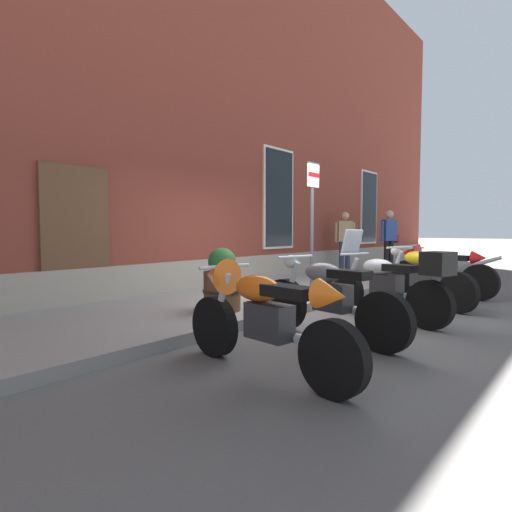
% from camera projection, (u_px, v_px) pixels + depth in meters
% --- Properties ---
extents(ground_plane, '(140.00, 140.00, 0.00)m').
position_uv_depth(ground_plane, '(318.00, 310.00, 6.79)').
color(ground_plane, '#565451').
extents(sidewalk, '(32.39, 2.80, 0.14)m').
position_uv_depth(sidewalk, '(252.00, 297.00, 7.68)').
color(sidewalk, gray).
rests_on(sidewalk, ground_plane).
extents(brick_pub_facade, '(26.39, 7.05, 9.56)m').
position_uv_depth(brick_pub_facade, '(106.00, 93.00, 10.51)').
color(brick_pub_facade, brown).
rests_on(brick_pub_facade, ground_plane).
extents(motorcycle_orange_sport, '(0.62, 2.11, 1.02)m').
position_uv_depth(motorcycle_orange_sport, '(259.00, 312.00, 3.78)').
color(motorcycle_orange_sport, black).
rests_on(motorcycle_orange_sport, ground_plane).
extents(motorcycle_grey_naked, '(0.62, 2.12, 0.98)m').
position_uv_depth(motorcycle_grey_naked, '(328.00, 299.00, 4.92)').
color(motorcycle_grey_naked, black).
rests_on(motorcycle_grey_naked, ground_plane).
extents(motorcycle_silver_touring, '(0.87, 2.07, 1.31)m').
position_uv_depth(motorcycle_silver_touring, '(390.00, 283.00, 5.90)').
color(motorcycle_silver_touring, black).
rests_on(motorcycle_silver_touring, ground_plane).
extents(motorcycle_yellow_naked, '(0.87, 1.92, 1.01)m').
position_uv_depth(motorcycle_yellow_naked, '(421.00, 278.00, 7.08)').
color(motorcycle_yellow_naked, black).
rests_on(motorcycle_yellow_naked, ground_plane).
extents(motorcycle_red_sport, '(0.63, 2.10, 1.01)m').
position_uv_depth(motorcycle_red_sport, '(438.00, 268.00, 8.23)').
color(motorcycle_red_sport, black).
rests_on(motorcycle_red_sport, ground_plane).
extents(pedestrian_tan_coat, '(0.43, 0.46, 1.69)m').
position_uv_depth(pedestrian_tan_coat, '(345.00, 238.00, 11.96)').
color(pedestrian_tan_coat, '#2D3351').
rests_on(pedestrian_tan_coat, sidewalk).
extents(pedestrian_blue_top, '(0.64, 0.35, 1.74)m').
position_uv_depth(pedestrian_blue_top, '(389.00, 237.00, 11.93)').
color(pedestrian_blue_top, black).
rests_on(pedestrian_blue_top, sidewalk).
extents(parking_sign, '(0.36, 0.07, 2.42)m').
position_uv_depth(parking_sign, '(312.00, 208.00, 7.61)').
color(parking_sign, '#4C4C51').
rests_on(parking_sign, sidewalk).
extents(barrel_planter, '(0.56, 0.56, 0.91)m').
position_uv_depth(barrel_planter, '(222.00, 283.00, 5.98)').
color(barrel_planter, brown).
rests_on(barrel_planter, sidewalk).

